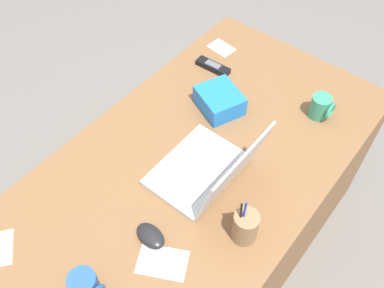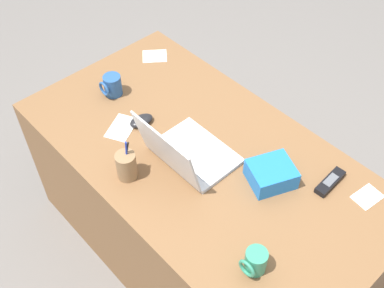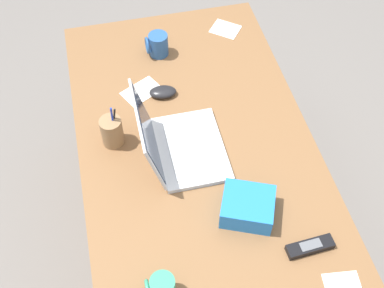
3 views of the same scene
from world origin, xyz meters
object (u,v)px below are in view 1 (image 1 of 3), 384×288
Objects in this scene: coffee_mug_tall at (85,287)px; pen_holder at (245,227)px; snack_bag at (219,101)px; computer_mouse at (151,236)px; cordless_phone at (213,67)px; laptop at (209,170)px; coffee_mug_white at (321,107)px.

pen_holder is (-0.43, 0.24, 0.01)m from coffee_mug_tall.
snack_bag is (-0.82, -0.14, -0.01)m from coffee_mug_tall.
pen_holder is 0.55m from snack_bag.
computer_mouse is 0.69× the size of cordless_phone.
cordless_phone is at bearing -149.39° from computer_mouse.
snack_bag is at bearing -149.66° from laptop.
computer_mouse is 0.58× the size of pen_holder.
laptop is 2.14× the size of cordless_phone.
coffee_mug_white is at bearing -173.89° from pen_holder.
snack_bag is at bearing -156.68° from computer_mouse.
cordless_phone is at bearing -136.82° from snack_bag.
coffee_mug_white is 0.51× the size of pen_holder.
computer_mouse is 0.81m from cordless_phone.
cordless_phone is at bearing -85.07° from coffee_mug_white.
cordless_phone is 0.78m from pen_holder.
snack_bag reaches higher than computer_mouse.
coffee_mug_white is 0.48m from cordless_phone.
coffee_mug_tall is at bearing -9.89° from coffee_mug_white.
coffee_mug_white reaches higher than cordless_phone.
coffee_mug_white is 0.38m from snack_bag.
computer_mouse is at bearing 16.16° from snack_bag.
computer_mouse is at bearing 174.09° from coffee_mug_tall.
laptop reaches higher than computer_mouse.
laptop reaches higher than snack_bag.
laptop is 3.36× the size of coffee_mug_tall.
cordless_phone is (-0.75, -0.32, -0.00)m from computer_mouse.
laptop is 0.52m from coffee_mug_white.
coffee_mug_tall is 0.83m from snack_bag.
pen_holder is at bearing 137.90° from computer_mouse.
coffee_mug_tall reaches higher than coffee_mug_white.
computer_mouse is at bearing -0.55° from laptop.
snack_bag is at bearing -57.30° from coffee_mug_white.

